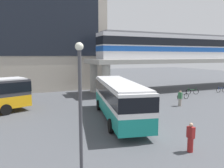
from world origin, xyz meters
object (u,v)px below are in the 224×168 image
(station_building, at_px, (2,26))
(bus_main, at_px, (119,96))
(bicycle_orange, at_px, (140,95))
(bicycle_black, at_px, (183,96))
(bicycle_blue, at_px, (221,90))
(pedestrian_near_building, at_px, (180,99))
(bicycle_green, at_px, (192,92))
(train, at_px, (176,46))
(pedestrian_by_bike_rack, at_px, (191,138))

(station_building, height_order, bus_main, station_building)
(station_building, distance_m, bicycle_orange, 23.48)
(bicycle_black, bearing_deg, bicycle_blue, 11.82)
(bicycle_blue, relative_size, pedestrian_near_building, 1.07)
(bus_main, relative_size, pedestrian_near_building, 6.78)
(bus_main, relative_size, bicycle_green, 6.81)
(bicycle_blue, bearing_deg, bicycle_black, -168.18)
(bicycle_green, bearing_deg, bus_main, -154.42)
(bicycle_blue, bearing_deg, pedestrian_near_building, -158.10)
(train, relative_size, bicycle_green, 15.36)
(bus_main, bearing_deg, bicycle_blue, 18.34)
(bicycle_black, bearing_deg, bus_main, -156.81)
(station_building, distance_m, pedestrian_near_building, 28.09)
(station_building, bearing_deg, train, -21.82)
(bicycle_orange, distance_m, pedestrian_by_bike_rack, 15.84)
(station_building, relative_size, bicycle_green, 18.39)
(bicycle_blue, height_order, pedestrian_by_bike_rack, pedestrian_by_bike_rack)
(train, xyz_separation_m, pedestrian_near_building, (-7.25, -9.89, -6.03))
(station_building, relative_size, pedestrian_near_building, 18.30)
(bus_main, distance_m, bicycle_black, 12.07)
(bicycle_black, distance_m, bicycle_blue, 8.90)
(station_building, relative_size, pedestrian_by_bike_rack, 18.27)
(train, relative_size, bus_main, 2.25)
(train, height_order, bicycle_black, train)
(pedestrian_near_building, bearing_deg, bicycle_orange, 105.78)
(bicycle_green, relative_size, pedestrian_by_bike_rack, 0.99)
(station_building, distance_m, bicycle_green, 29.87)
(bicycle_blue, xyz_separation_m, bicycle_orange, (-13.18, 0.97, 0.00))
(station_building, relative_size, bicycle_blue, 17.10)
(bicycle_black, bearing_deg, bicycle_orange, 147.96)
(station_building, height_order, pedestrian_by_bike_rack, station_building)
(bicycle_black, relative_size, pedestrian_by_bike_rack, 1.07)
(bicycle_green, bearing_deg, train, 81.10)
(pedestrian_near_building, bearing_deg, pedestrian_by_bike_rack, -127.63)
(bus_main, bearing_deg, pedestrian_near_building, 13.01)
(bicycle_black, distance_m, pedestrian_near_building, 4.06)
(bicycle_black, bearing_deg, pedestrian_near_building, -135.44)
(bicycle_blue, bearing_deg, pedestrian_by_bike_rack, -143.43)
(bicycle_orange, bearing_deg, station_building, 138.50)
(station_building, distance_m, train, 27.03)
(station_building, distance_m, bicycle_black, 28.33)
(bus_main, relative_size, bicycle_orange, 6.42)
(bus_main, distance_m, pedestrian_by_bike_rack, 7.50)
(train, bearing_deg, bicycle_black, -121.76)
(train, bearing_deg, pedestrian_by_bike_rack, -126.91)
(pedestrian_by_bike_rack, bearing_deg, bicycle_blue, 36.57)
(bicycle_black, xyz_separation_m, bicycle_green, (3.62, 2.29, 0.00))
(pedestrian_by_bike_rack, bearing_deg, bus_main, 97.90)
(train, distance_m, bicycle_blue, 9.38)
(pedestrian_near_building, bearing_deg, bicycle_black, 44.56)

